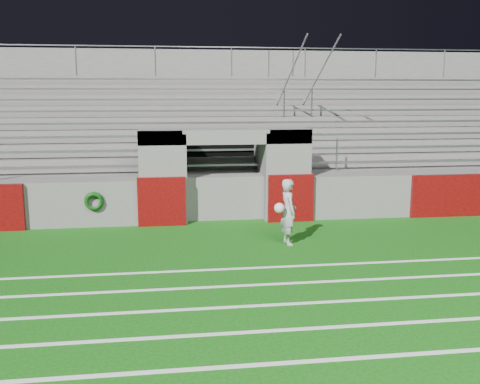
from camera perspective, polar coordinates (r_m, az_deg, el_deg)
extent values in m
plane|color=#10510D|center=(12.15, 0.22, -6.66)|extent=(90.00, 90.00, 0.00)
cube|color=white|center=(7.59, 5.75, -17.63)|extent=(28.00, 0.09, 0.01)
cube|color=white|center=(8.46, 4.12, -14.51)|extent=(28.00, 0.09, 0.01)
cube|color=white|center=(9.36, 2.83, -11.96)|extent=(28.00, 0.09, 0.01)
cube|color=white|center=(10.27, 1.80, -9.87)|extent=(28.00, 0.09, 0.01)
cube|color=white|center=(11.21, 0.94, -8.12)|extent=(28.00, 0.09, 0.01)
cube|color=#64625F|center=(17.63, 24.26, -0.12)|extent=(10.60, 0.35, 1.25)
cube|color=#64625F|center=(15.17, -8.39, 1.71)|extent=(1.20, 1.00, 2.60)
cube|color=#64625F|center=(15.55, 5.00, 1.99)|extent=(1.20, 1.00, 2.60)
cube|color=black|center=(16.94, -2.23, 2.54)|extent=(2.60, 0.20, 2.50)
cube|color=#64625F|center=(15.78, -6.00, 1.91)|extent=(0.10, 2.20, 2.50)
cube|color=#64625F|center=(16.01, 2.25, 2.08)|extent=(0.10, 2.20, 2.50)
cube|color=#64625F|center=(15.13, -1.63, 5.99)|extent=(4.80, 1.00, 0.40)
cube|color=#64625F|center=(19.07, -2.86, 3.12)|extent=(26.00, 8.00, 0.20)
cube|color=#64625F|center=(19.16, -2.84, 1.26)|extent=(26.00, 8.00, 1.05)
cube|color=#500607|center=(14.73, -8.34, -1.02)|extent=(1.30, 0.15, 1.35)
cube|color=#500607|center=(15.12, 5.43, -0.66)|extent=(1.30, 0.15, 1.35)
cube|color=#500607|center=(16.83, 21.20, -0.37)|extent=(2.20, 0.15, 1.25)
cube|color=gray|center=(16.14, -1.97, 2.94)|extent=(23.00, 0.28, 0.06)
cube|color=#64625F|center=(16.99, -2.26, 3.21)|extent=(24.00, 0.75, 0.38)
cube|color=gray|center=(16.84, -2.24, 4.55)|extent=(23.00, 0.28, 0.06)
cube|color=#64625F|center=(17.71, -2.50, 4.12)|extent=(24.00, 0.75, 0.76)
cube|color=gray|center=(17.55, -2.49, 6.03)|extent=(23.00, 0.28, 0.06)
cube|color=#64625F|center=(18.43, -2.72, 4.96)|extent=(24.00, 0.75, 1.14)
cube|color=gray|center=(18.27, -2.72, 7.40)|extent=(23.00, 0.28, 0.06)
cube|color=#64625F|center=(19.16, -2.93, 5.74)|extent=(24.00, 0.75, 1.52)
cube|color=gray|center=(19.00, -2.93, 8.66)|extent=(23.00, 0.28, 0.06)
cube|color=#64625F|center=(19.89, -3.12, 6.45)|extent=(24.00, 0.75, 1.90)
cube|color=gray|center=(19.74, -3.13, 9.82)|extent=(23.00, 0.28, 0.06)
cube|color=#64625F|center=(20.62, -3.30, 7.12)|extent=(24.00, 0.75, 2.28)
cube|color=gray|center=(20.49, -3.32, 10.90)|extent=(23.00, 0.28, 0.06)
cube|color=#64625F|center=(21.36, -3.47, 7.74)|extent=(24.00, 0.75, 2.66)
cube|color=gray|center=(21.25, -3.49, 11.91)|extent=(23.00, 0.28, 0.06)
cube|color=#64625F|center=(22.03, -3.60, 7.99)|extent=(26.00, 0.60, 5.29)
cylinder|color=#A5A8AD|center=(16.29, 6.93, 3.93)|extent=(0.05, 0.05, 1.00)
cylinder|color=#A5A8AD|center=(19.10, 4.73, 9.49)|extent=(0.05, 0.05, 1.00)
cylinder|color=#A5A8AD|center=(22.07, 3.06, 13.57)|extent=(0.05, 0.05, 1.00)
cylinder|color=#A5A8AD|center=(19.10, 4.75, 10.98)|extent=(0.05, 6.02, 3.08)
cylinder|color=#A5A8AD|center=(16.57, 10.28, 3.95)|extent=(0.05, 0.05, 1.00)
cylinder|color=#A5A8AD|center=(19.34, 7.66, 9.44)|extent=(0.05, 0.05, 1.00)
cylinder|color=#A5A8AD|center=(22.28, 5.66, 13.51)|extent=(0.05, 0.05, 1.00)
cylinder|color=#A5A8AD|center=(19.34, 7.70, 10.92)|extent=(0.05, 6.02, 3.08)
cylinder|color=#A5A8AD|center=(21.95, -17.11, 13.29)|extent=(0.05, 0.05, 1.10)
cylinder|color=#A5A8AD|center=(21.69, -9.04, 13.65)|extent=(0.05, 0.05, 1.10)
cylinder|color=#A5A8AD|center=(21.85, -0.92, 13.75)|extent=(0.05, 0.05, 1.10)
cylinder|color=#A5A8AD|center=(22.41, 6.94, 13.59)|extent=(0.05, 0.05, 1.10)
cylinder|color=#A5A8AD|center=(23.34, 14.28, 13.22)|extent=(0.05, 0.05, 1.10)
cylinder|color=#A5A8AD|center=(24.61, 20.94, 12.71)|extent=(0.05, 0.05, 1.10)
cylinder|color=#A5A8AD|center=(21.79, -3.63, 15.19)|extent=(24.00, 0.05, 0.05)
imported|color=#A4A9AD|center=(12.83, 5.17, -2.11)|extent=(0.45, 0.62, 1.59)
sphere|color=white|center=(12.54, 4.22, -1.71)|extent=(0.24, 0.24, 0.24)
torus|color=#0D430F|center=(14.86, -15.30, -0.95)|extent=(0.52, 0.10, 0.52)
torus|color=#0D420D|center=(14.81, -15.33, -0.99)|extent=(0.47, 0.09, 0.47)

